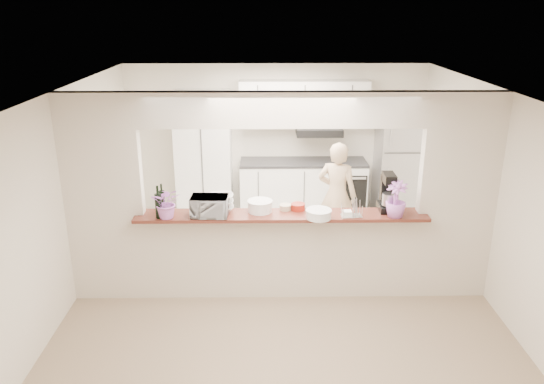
{
  "coord_description": "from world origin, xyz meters",
  "views": [
    {
      "loc": [
        -0.19,
        -5.78,
        3.37
      ],
      "look_at": [
        -0.1,
        0.3,
        1.24
      ],
      "focal_mm": 35.0,
      "sensor_mm": 36.0,
      "label": 1
    }
  ],
  "objects_px": {
    "toaster_oven": "(209,206)",
    "person": "(337,196)",
    "refrigerator": "(399,167)",
    "stand_mixer": "(387,194)"
  },
  "relations": [
    {
      "from": "refrigerator",
      "to": "toaster_oven",
      "type": "xyz_separation_m",
      "value": [
        -2.88,
        -2.75,
        0.36
      ]
    },
    {
      "from": "refrigerator",
      "to": "toaster_oven",
      "type": "bearing_deg",
      "value": -136.3
    },
    {
      "from": "refrigerator",
      "to": "stand_mixer",
      "type": "bearing_deg",
      "value": -107.2
    },
    {
      "from": "toaster_oven",
      "to": "person",
      "type": "distance_m",
      "value": 2.31
    },
    {
      "from": "stand_mixer",
      "to": "person",
      "type": "bearing_deg",
      "value": 106.34
    },
    {
      "from": "refrigerator",
      "to": "person",
      "type": "distance_m",
      "value": 1.71
    },
    {
      "from": "toaster_oven",
      "to": "person",
      "type": "height_order",
      "value": "person"
    },
    {
      "from": "toaster_oven",
      "to": "person",
      "type": "xyz_separation_m",
      "value": [
        1.68,
        1.53,
        -0.42
      ]
    },
    {
      "from": "toaster_oven",
      "to": "stand_mixer",
      "type": "distance_m",
      "value": 2.09
    },
    {
      "from": "stand_mixer",
      "to": "person",
      "type": "height_order",
      "value": "person"
    }
  ]
}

